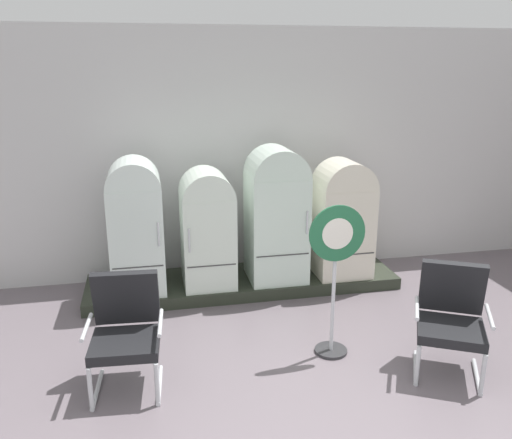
# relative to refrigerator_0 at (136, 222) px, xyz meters

# --- Properties ---
(back_wall) EXTENTS (11.76, 0.12, 3.19)m
(back_wall) POSITION_rel_refrigerator_0_xyz_m (1.28, 0.72, 0.63)
(back_wall) COLOR silver
(back_wall) RESTS_ON ground
(display_plinth) EXTENTS (3.86, 0.95, 0.15)m
(display_plinth) POSITION_rel_refrigerator_0_xyz_m (1.28, 0.09, -0.90)
(display_plinth) COLOR #292F24
(display_plinth) RESTS_ON ground
(refrigerator_0) EXTENTS (0.61, 0.72, 1.56)m
(refrigerator_0) POSITION_rel_refrigerator_0_xyz_m (0.00, 0.00, 0.00)
(refrigerator_0) COLOR silver
(refrigerator_0) RESTS_ON display_plinth
(refrigerator_1) EXTENTS (0.61, 0.71, 1.41)m
(refrigerator_1) POSITION_rel_refrigerator_0_xyz_m (0.83, -0.01, -0.09)
(refrigerator_1) COLOR silver
(refrigerator_1) RESTS_ON display_plinth
(refrigerator_2) EXTENTS (0.69, 0.70, 1.65)m
(refrigerator_2) POSITION_rel_refrigerator_0_xyz_m (1.67, -0.01, 0.04)
(refrigerator_2) COLOR silver
(refrigerator_2) RESTS_ON display_plinth
(refrigerator_3) EXTENTS (0.67, 0.62, 1.47)m
(refrigerator_3) POSITION_rel_refrigerator_0_xyz_m (2.52, -0.05, -0.06)
(refrigerator_3) COLOR silver
(refrigerator_3) RESTS_ON display_plinth
(armchair_left) EXTENTS (0.68, 0.70, 1.01)m
(armchair_left) POSITION_rel_refrigerator_0_xyz_m (-0.10, -1.75, -0.43)
(armchair_left) COLOR silver
(armchair_left) RESTS_ON ground
(armchair_right) EXTENTS (0.82, 0.85, 1.01)m
(armchair_right) POSITION_rel_refrigerator_0_xyz_m (2.79, -2.13, -0.43)
(armchair_right) COLOR silver
(armchair_right) RESTS_ON ground
(sign_stand) EXTENTS (0.54, 0.32, 1.51)m
(sign_stand) POSITION_rel_refrigerator_0_xyz_m (1.84, -1.65, -0.17)
(sign_stand) COLOR #2D2D30
(sign_stand) RESTS_ON ground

